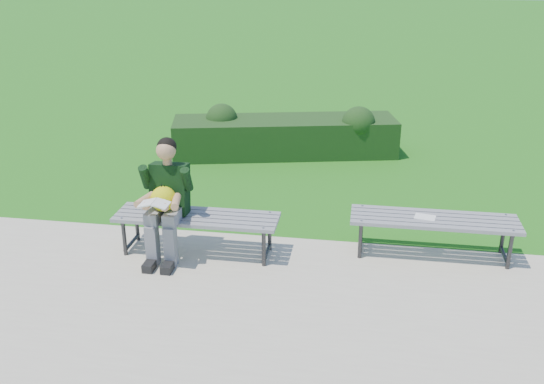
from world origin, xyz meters
name	(u,v)px	position (x,y,z in m)	size (l,w,h in m)	color
ground	(263,237)	(0.00, 0.00, 0.00)	(80.00, 80.00, 0.00)	#357A1E
walkway	(231,319)	(0.00, -1.75, 0.01)	(30.00, 3.50, 0.02)	beige
hedge	(286,135)	(-0.18, 3.20, 0.34)	(3.76, 1.70, 0.84)	#134114
bench_left	(197,220)	(-0.65, -0.53, 0.42)	(1.80, 0.50, 0.46)	gray
bench_right	(434,222)	(1.92, -0.18, 0.42)	(1.80, 0.50, 0.46)	gray
seated_boy	(166,196)	(-0.95, -0.63, 0.71)	(0.56, 0.76, 1.31)	gray
paper_sheet	(425,217)	(1.82, -0.18, 0.47)	(0.25, 0.20, 0.01)	white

